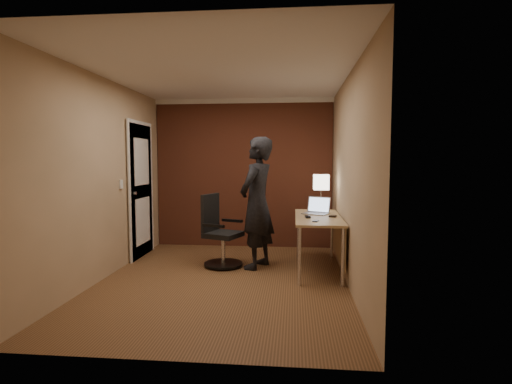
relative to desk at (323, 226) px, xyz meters
The scene contains 9 objects.
room 1.97m from the desk, 147.41° to the left, with size 4.00×4.00×4.00m.
desk is the anchor object (origin of this frame).
desk_lamp 0.78m from the desk, 90.13° to the left, with size 0.22×0.22×0.54m.
laptop 0.32m from the desk, 106.47° to the left, with size 0.41×0.38×0.23m.
mouse 0.31m from the desk, 142.93° to the right, with size 0.06×0.10×0.03m, color black.
phone 0.48m from the desk, 106.25° to the right, with size 0.06×0.12×0.01m, color black.
wallet 0.19m from the desk, 21.50° to the right, with size 0.09×0.11×0.02m, color black.
office_chair 1.44m from the desk, behind, with size 0.57×0.62×0.98m.
person 0.95m from the desk, behind, with size 0.65×0.43×1.79m, color black.
Camera 1 is at (0.86, -4.76, 1.49)m, focal length 28.00 mm.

